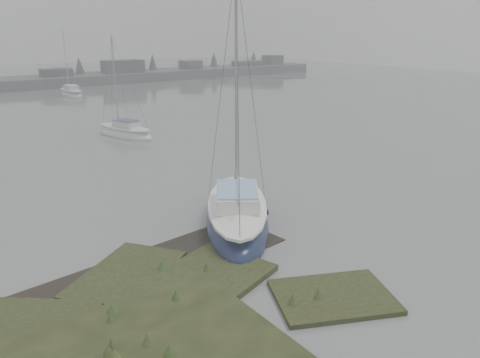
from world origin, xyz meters
The scene contains 5 objects.
ground centered at (0.00, 30.00, 0.00)m, with size 160.00×160.00×0.00m, color slate.
far_shoreline centered at (26.84, 61.90, 0.85)m, with size 60.00×8.00×4.15m.
sailboat_main centered at (1.49, 5.81, 0.34)m, with size 6.56×7.91×11.06m.
sailboat_white centered at (4.64, 24.68, 0.25)m, with size 3.40×5.95×7.98m.
sailboat_far_b centered at (8.50, 50.01, 0.26)m, with size 1.99×6.04×8.52m.
Camera 1 is at (-9.13, -8.79, 7.81)m, focal length 35.00 mm.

